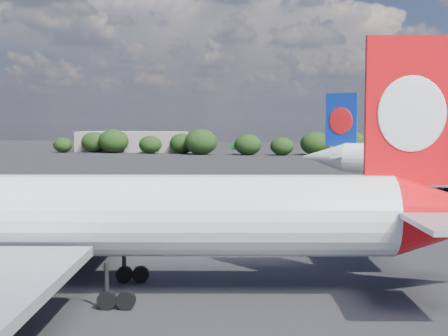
# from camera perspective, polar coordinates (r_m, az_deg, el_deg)

# --- Properties ---
(ground) EXTENTS (500.00, 500.00, 0.00)m
(ground) POSITION_cam_1_polar(r_m,az_deg,el_deg) (105.79, -2.37, -2.27)
(ground) COLOR black
(ground) RESTS_ON ground
(qantas_airliner) EXTENTS (54.37, 52.02, 17.87)m
(qantas_airliner) POSITION_cam_1_polar(r_m,az_deg,el_deg) (43.91, -10.34, -4.50)
(qantas_airliner) COLOR white
(qantas_airliner) RESTS_ON ground
(terminal_building) EXTENTS (42.00, 16.00, 8.00)m
(terminal_building) POSITION_cam_1_polar(r_m,az_deg,el_deg) (251.36, -8.43, 2.41)
(terminal_building) COLOR gray
(terminal_building) RESTS_ON ground
(highway_sign) EXTENTS (6.00, 0.30, 4.50)m
(highway_sign) POSITION_cam_1_polar(r_m,az_deg,el_deg) (222.25, 1.33, 1.99)
(highway_sign) COLOR #135F1D
(highway_sign) RESTS_ON ground
(billboard_yellow) EXTENTS (5.00, 0.30, 5.50)m
(billboard_yellow) POSITION_cam_1_polar(r_m,az_deg,el_deg) (223.87, 9.19, 2.14)
(billboard_yellow) COLOR gold
(billboard_yellow) RESTS_ON ground
(horizon_treeline) EXTENTS (202.05, 15.75, 9.29)m
(horizon_treeline) POSITION_cam_1_polar(r_m,az_deg,el_deg) (222.15, 7.80, 2.18)
(horizon_treeline) COLOR black
(horizon_treeline) RESTS_ON ground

